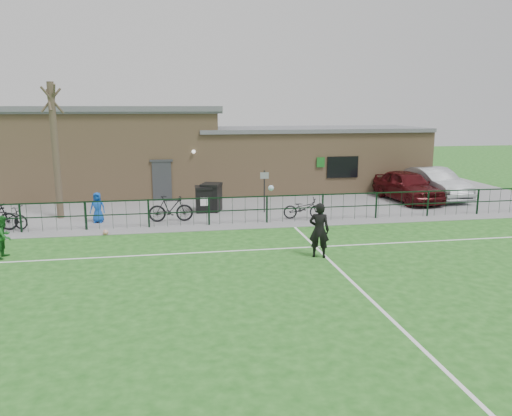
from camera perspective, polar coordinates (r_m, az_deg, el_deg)
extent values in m
plane|color=#1E5A1A|center=(13.95, 3.58, -9.35)|extent=(90.00, 90.00, 0.00)
cube|color=slate|center=(26.80, -3.12, 0.91)|extent=(34.00, 13.00, 0.02)
cube|color=white|center=(21.28, -1.30, -1.92)|extent=(28.00, 0.10, 0.01)
cube|color=white|center=(17.66, 0.56, -4.77)|extent=(28.00, 0.10, 0.01)
cube|color=white|center=(14.52, 11.37, -8.69)|extent=(0.10, 16.00, 0.01)
cube|color=black|center=(21.34, -1.38, -0.24)|extent=(28.00, 0.10, 1.20)
cylinder|color=#46382A|center=(23.76, -21.93, 5.99)|extent=(0.30, 0.30, 6.00)
cube|color=black|center=(23.82, -6.00, 0.93)|extent=(0.76, 0.86, 1.14)
cube|color=black|center=(23.92, -5.11, 1.13)|extent=(1.11, 1.17, 1.25)
cylinder|color=black|center=(23.50, 0.95, 1.91)|extent=(0.07, 0.07, 2.00)
imported|color=#450C0F|center=(27.55, 16.92, 2.44)|extent=(2.35, 4.91, 1.62)
imported|color=#A1A4A8|center=(28.93, 19.68, 2.70)|extent=(2.11, 5.07, 1.63)
imported|color=black|center=(22.83, -26.48, -0.95)|extent=(1.92, 1.28, 0.95)
imported|color=black|center=(21.98, -9.71, -0.07)|extent=(1.92, 0.57, 1.15)
imported|color=black|center=(22.38, 5.44, -0.02)|extent=(1.85, 0.81, 0.94)
imported|color=#134AB3|center=(22.56, -17.65, 0.06)|extent=(0.70, 0.52, 1.32)
imported|color=black|center=(16.72, 7.23, -2.52)|extent=(0.79, 0.65, 1.85)
sphere|color=white|center=(19.28, 1.73, 2.30)|extent=(0.22, 0.22, 0.22)
imported|color=#1C6222|center=(18.63, -26.87, -2.93)|extent=(0.64, 0.76, 1.42)
sphere|color=silver|center=(20.46, -16.82, -2.68)|extent=(0.21, 0.21, 0.21)
cube|color=tan|center=(29.50, -3.85, 5.30)|extent=(24.00, 5.00, 3.50)
cube|color=tan|center=(29.34, -16.30, 9.44)|extent=(11.52, 5.00, 1.20)
cube|color=#54565B|center=(29.33, -16.38, 10.84)|extent=(12.02, 5.40, 0.28)
cube|color=#54565B|center=(30.36, 6.18, 8.95)|extent=(13.44, 5.30, 0.22)
cube|color=#383A3D|center=(26.92, -10.69, 3.02)|extent=(1.00, 0.08, 2.10)
cube|color=black|center=(28.50, 9.86, 4.63)|extent=(1.80, 0.08, 1.20)
cube|color=#19661E|center=(28.01, 7.40, 5.20)|extent=(0.45, 0.04, 0.55)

